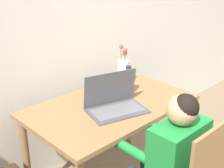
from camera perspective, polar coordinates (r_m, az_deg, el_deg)
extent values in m
cube|color=white|center=(2.37, -9.99, 11.67)|extent=(6.40, 0.05, 2.50)
cube|color=olive|center=(2.14, -0.24, -4.03)|extent=(1.13, 0.70, 0.03)
cylinder|color=olive|center=(2.52, 13.28, -10.00)|extent=(0.05, 0.05, 0.71)
cylinder|color=olive|center=(2.29, -15.31, -13.82)|extent=(0.05, 0.05, 0.71)
cylinder|color=olive|center=(2.83, 3.16, -5.57)|extent=(0.05, 0.05, 0.71)
cube|color=#1E8438|center=(1.76, 11.91, -13.34)|extent=(0.34, 0.18, 0.43)
sphere|color=tan|center=(1.61, 12.75, -4.64)|extent=(0.16, 0.16, 0.16)
sphere|color=black|center=(1.59, 13.26, -4.16)|extent=(0.14, 0.14, 0.14)
cylinder|color=#1E8438|center=(1.94, 9.32, -8.59)|extent=(0.06, 0.24, 0.06)
cylinder|color=#1E8438|center=(1.76, 3.51, -12.00)|extent=(0.06, 0.24, 0.06)
cube|color=#4C4C51|center=(2.03, 0.98, -4.95)|extent=(0.42, 0.33, 0.01)
cube|color=slate|center=(2.03, 0.98, -4.80)|extent=(0.36, 0.25, 0.00)
cube|color=#4C4C51|center=(2.06, -0.35, -0.81)|extent=(0.37, 0.14, 0.23)
cube|color=silver|center=(2.06, -0.39, -0.76)|extent=(0.33, 0.13, 0.21)
cylinder|color=silver|center=(2.39, 2.07, 1.96)|extent=(0.09, 0.09, 0.21)
cylinder|color=#3D7A38|center=(2.39, 2.30, 3.15)|extent=(0.01, 0.01, 0.22)
sphere|color=#CC4C4C|center=(2.36, 2.34, 5.65)|extent=(0.04, 0.04, 0.04)
cylinder|color=#3D7A38|center=(2.37, 1.63, 3.66)|extent=(0.01, 0.01, 0.28)
sphere|color=#CC4C4C|center=(2.33, 1.66, 6.87)|extent=(0.03, 0.03, 0.03)
cylinder|color=#3D7A38|center=(2.36, 2.35, 3.28)|extent=(0.01, 0.01, 0.25)
sphere|color=#CC4C4C|center=(2.32, 2.40, 6.24)|extent=(0.04, 0.04, 0.04)
cylinder|color=silver|center=(2.26, 2.99, 0.44)|extent=(0.07, 0.07, 0.19)
cylinder|color=#262628|center=(2.22, 3.04, 3.02)|extent=(0.04, 0.04, 0.02)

